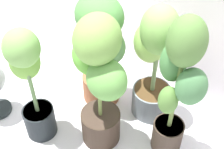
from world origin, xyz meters
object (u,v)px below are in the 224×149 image
(potted_plant_back_center, at_px, (154,60))
(potted_plant_center, at_px, (99,78))
(potted_plant_back_right, at_px, (178,84))
(potted_plant_front_left, at_px, (30,81))
(potted_plant_back_left, at_px, (101,44))

(potted_plant_back_center, distance_m, potted_plant_center, 0.40)
(potted_plant_back_right, bearing_deg, potted_plant_front_left, -140.05)
(potted_plant_back_right, bearing_deg, potted_plant_back_center, 153.67)
(potted_plant_back_center, height_order, potted_plant_back_left, potted_plant_back_center)
(potted_plant_back_left, relative_size, potted_plant_center, 0.89)
(potted_plant_back_left, bearing_deg, potted_plant_front_left, -93.92)
(potted_plant_front_left, bearing_deg, potted_plant_back_center, 63.50)
(potted_plant_back_left, distance_m, potted_plant_back_right, 0.58)
(potted_plant_front_left, height_order, potted_plant_back_right, potted_plant_back_right)
(potted_plant_back_center, bearing_deg, potted_plant_center, -94.30)
(potted_plant_back_left, relative_size, potted_plant_back_right, 0.86)
(potted_plant_front_left, height_order, potted_plant_center, potted_plant_center)
(potted_plant_back_right, distance_m, potted_plant_center, 0.41)
(potted_plant_front_left, relative_size, potted_plant_back_center, 0.97)
(potted_plant_front_left, relative_size, potted_plant_back_left, 0.99)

